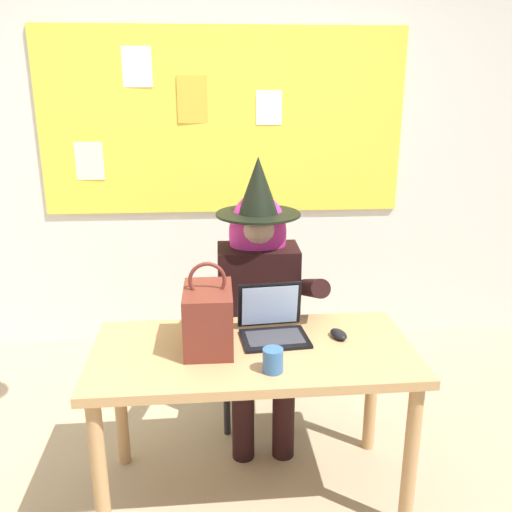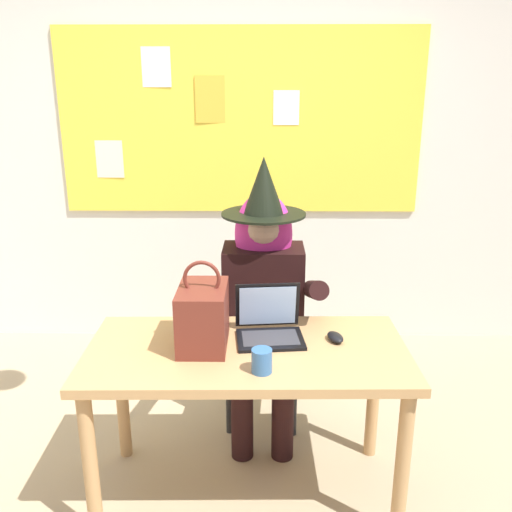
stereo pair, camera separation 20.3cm
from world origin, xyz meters
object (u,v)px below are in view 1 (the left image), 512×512
desk_main (253,369)px  person_costumed (259,284)px  laptop (273,325)px  chair_at_desk (258,325)px  handbag (208,318)px  coffee_mug (273,360)px  computer_mouse (339,334)px

desk_main → person_costumed: 0.60m
desk_main → laptop: size_ratio=4.41×
person_costumed → laptop: 0.45m
desk_main → person_costumed: person_costumed is taller
chair_at_desk → handbag: (-0.26, -0.66, 0.34)m
chair_at_desk → handbag: handbag is taller
desk_main → handbag: (-0.18, 0.03, 0.23)m
desk_main → chair_at_desk: size_ratio=1.49×
desk_main → person_costumed: bearing=83.1°
handbag → chair_at_desk: bearing=68.7°
handbag → desk_main: bearing=-8.7°
handbag → coffee_mug: bearing=-42.4°
computer_mouse → coffee_mug: (-0.32, -0.27, 0.03)m
chair_at_desk → desk_main: bearing=-3.3°
computer_mouse → laptop: bearing=154.9°
desk_main → computer_mouse: size_ratio=13.13×
person_costumed → computer_mouse: (0.31, -0.49, -0.06)m
computer_mouse → handbag: (-0.57, -0.05, 0.12)m
laptop → handbag: bearing=-168.5°
chair_at_desk → handbag: size_ratio=2.42×
handbag → coffee_mug: 0.35m
computer_mouse → chair_at_desk: bearing=99.4°
handbag → coffee_mug: (0.25, -0.23, -0.09)m
chair_at_desk → person_costumed: size_ratio=0.63×
person_costumed → laptop: bearing=3.6°
person_costumed → chair_at_desk: bearing=178.3°
laptop → person_costumed: bearing=87.6°
desk_main → chair_at_desk: 0.70m
person_costumed → computer_mouse: person_costumed is taller
computer_mouse → desk_main: bearing=173.9°
person_costumed → computer_mouse: size_ratio=13.95×
coffee_mug → computer_mouse: bearing=40.6°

